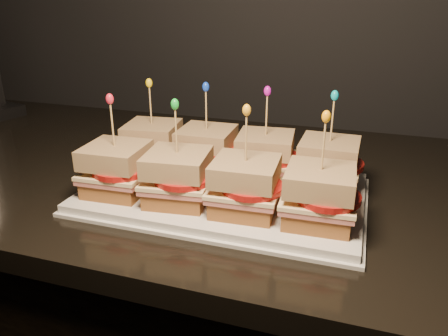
% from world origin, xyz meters
% --- Properties ---
extents(granite_slab, '(2.54, 0.72, 0.04)m').
position_xyz_m(granite_slab, '(0.49, 1.65, 0.93)').
color(granite_slab, black).
rests_on(granite_slab, cabinet).
extents(platter, '(0.45, 0.28, 0.02)m').
position_xyz_m(platter, '(0.55, 1.53, 0.96)').
color(platter, white).
rests_on(platter, granite_slab).
extents(platter_rim, '(0.46, 0.29, 0.01)m').
position_xyz_m(platter_rim, '(0.55, 1.53, 0.95)').
color(platter_rim, white).
rests_on(platter_rim, granite_slab).
extents(sandwich_0_bread_bot, '(0.10, 0.10, 0.03)m').
position_xyz_m(sandwich_0_bread_bot, '(0.39, 1.60, 0.98)').
color(sandwich_0_bread_bot, brown).
rests_on(sandwich_0_bread_bot, platter).
extents(sandwich_0_ham, '(0.11, 0.11, 0.01)m').
position_xyz_m(sandwich_0_ham, '(0.39, 1.60, 0.99)').
color(sandwich_0_ham, '#C66563').
rests_on(sandwich_0_ham, sandwich_0_bread_bot).
extents(sandwich_0_cheese, '(0.11, 0.11, 0.01)m').
position_xyz_m(sandwich_0_cheese, '(0.39, 1.60, 1.00)').
color(sandwich_0_cheese, '#FFE3A7').
rests_on(sandwich_0_cheese, sandwich_0_ham).
extents(sandwich_0_tomato, '(0.09, 0.09, 0.01)m').
position_xyz_m(sandwich_0_tomato, '(0.40, 1.59, 1.01)').
color(sandwich_0_tomato, '#AF1713').
rests_on(sandwich_0_tomato, sandwich_0_cheese).
extents(sandwich_0_bread_top, '(0.10, 0.10, 0.03)m').
position_xyz_m(sandwich_0_bread_top, '(0.39, 1.60, 1.03)').
color(sandwich_0_bread_top, brown).
rests_on(sandwich_0_bread_top, sandwich_0_tomato).
extents(sandwich_0_pick, '(0.00, 0.00, 0.09)m').
position_xyz_m(sandwich_0_pick, '(0.39, 1.60, 1.08)').
color(sandwich_0_pick, tan).
rests_on(sandwich_0_pick, sandwich_0_bread_top).
extents(sandwich_0_frill, '(0.01, 0.01, 0.02)m').
position_xyz_m(sandwich_0_frill, '(0.39, 1.60, 1.12)').
color(sandwich_0_frill, yellow).
rests_on(sandwich_0_frill, sandwich_0_pick).
extents(sandwich_1_bread_bot, '(0.09, 0.09, 0.03)m').
position_xyz_m(sandwich_1_bread_bot, '(0.50, 1.60, 0.98)').
color(sandwich_1_bread_bot, brown).
rests_on(sandwich_1_bread_bot, platter).
extents(sandwich_1_ham, '(0.10, 0.10, 0.01)m').
position_xyz_m(sandwich_1_ham, '(0.50, 1.60, 0.99)').
color(sandwich_1_ham, '#C66563').
rests_on(sandwich_1_ham, sandwich_1_bread_bot).
extents(sandwich_1_cheese, '(0.10, 0.10, 0.01)m').
position_xyz_m(sandwich_1_cheese, '(0.50, 1.60, 1.00)').
color(sandwich_1_cheese, '#FFE3A7').
rests_on(sandwich_1_cheese, sandwich_1_ham).
extents(sandwich_1_tomato, '(0.09, 0.09, 0.01)m').
position_xyz_m(sandwich_1_tomato, '(0.51, 1.59, 1.01)').
color(sandwich_1_tomato, '#AF1713').
rests_on(sandwich_1_tomato, sandwich_1_cheese).
extents(sandwich_1_bread_top, '(0.10, 0.10, 0.03)m').
position_xyz_m(sandwich_1_bread_top, '(0.50, 1.60, 1.03)').
color(sandwich_1_bread_top, brown).
rests_on(sandwich_1_bread_top, sandwich_1_tomato).
extents(sandwich_1_pick, '(0.00, 0.00, 0.09)m').
position_xyz_m(sandwich_1_pick, '(0.50, 1.60, 1.08)').
color(sandwich_1_pick, tan).
rests_on(sandwich_1_pick, sandwich_1_bread_top).
extents(sandwich_1_frill, '(0.01, 0.01, 0.02)m').
position_xyz_m(sandwich_1_frill, '(0.50, 1.60, 1.12)').
color(sandwich_1_frill, blue).
rests_on(sandwich_1_frill, sandwich_1_pick).
extents(sandwich_2_bread_bot, '(0.10, 0.10, 0.03)m').
position_xyz_m(sandwich_2_bread_bot, '(0.61, 1.60, 0.98)').
color(sandwich_2_bread_bot, brown).
rests_on(sandwich_2_bread_bot, platter).
extents(sandwich_2_ham, '(0.11, 0.11, 0.01)m').
position_xyz_m(sandwich_2_ham, '(0.61, 1.60, 0.99)').
color(sandwich_2_ham, '#C66563').
rests_on(sandwich_2_ham, sandwich_2_bread_bot).
extents(sandwich_2_cheese, '(0.11, 0.11, 0.01)m').
position_xyz_m(sandwich_2_cheese, '(0.61, 1.60, 1.00)').
color(sandwich_2_cheese, '#FFE3A7').
rests_on(sandwich_2_cheese, sandwich_2_ham).
extents(sandwich_2_tomato, '(0.09, 0.09, 0.01)m').
position_xyz_m(sandwich_2_tomato, '(0.62, 1.59, 1.01)').
color(sandwich_2_tomato, '#AF1713').
rests_on(sandwich_2_tomato, sandwich_2_cheese).
extents(sandwich_2_bread_top, '(0.10, 0.10, 0.03)m').
position_xyz_m(sandwich_2_bread_top, '(0.61, 1.60, 1.03)').
color(sandwich_2_bread_top, brown).
rests_on(sandwich_2_bread_top, sandwich_2_tomato).
extents(sandwich_2_pick, '(0.00, 0.00, 0.09)m').
position_xyz_m(sandwich_2_pick, '(0.61, 1.60, 1.08)').
color(sandwich_2_pick, tan).
rests_on(sandwich_2_pick, sandwich_2_bread_top).
extents(sandwich_2_frill, '(0.01, 0.01, 0.02)m').
position_xyz_m(sandwich_2_frill, '(0.61, 1.60, 1.12)').
color(sandwich_2_frill, '#C10FB2').
rests_on(sandwich_2_frill, sandwich_2_pick).
extents(sandwich_3_bread_bot, '(0.09, 0.09, 0.03)m').
position_xyz_m(sandwich_3_bread_bot, '(0.72, 1.60, 0.98)').
color(sandwich_3_bread_bot, brown).
rests_on(sandwich_3_bread_bot, platter).
extents(sandwich_3_ham, '(0.10, 0.10, 0.01)m').
position_xyz_m(sandwich_3_ham, '(0.72, 1.60, 0.99)').
color(sandwich_3_ham, '#C66563').
rests_on(sandwich_3_ham, sandwich_3_bread_bot).
extents(sandwich_3_cheese, '(0.10, 0.10, 0.01)m').
position_xyz_m(sandwich_3_cheese, '(0.72, 1.60, 1.00)').
color(sandwich_3_cheese, '#FFE3A7').
rests_on(sandwich_3_cheese, sandwich_3_ham).
extents(sandwich_3_tomato, '(0.09, 0.09, 0.01)m').
position_xyz_m(sandwich_3_tomato, '(0.73, 1.59, 1.01)').
color(sandwich_3_tomato, '#AF1713').
rests_on(sandwich_3_tomato, sandwich_3_cheese).
extents(sandwich_3_bread_top, '(0.10, 0.10, 0.03)m').
position_xyz_m(sandwich_3_bread_top, '(0.72, 1.60, 1.03)').
color(sandwich_3_bread_top, brown).
rests_on(sandwich_3_bread_top, sandwich_3_tomato).
extents(sandwich_3_pick, '(0.00, 0.00, 0.09)m').
position_xyz_m(sandwich_3_pick, '(0.72, 1.60, 1.08)').
color(sandwich_3_pick, tan).
rests_on(sandwich_3_pick, sandwich_3_bread_top).
extents(sandwich_3_frill, '(0.01, 0.01, 0.02)m').
position_xyz_m(sandwich_3_frill, '(0.72, 1.60, 1.12)').
color(sandwich_3_frill, '#09A9B7').
rests_on(sandwich_3_frill, sandwich_3_pick).
extents(sandwich_4_bread_bot, '(0.10, 0.10, 0.03)m').
position_xyz_m(sandwich_4_bread_bot, '(0.39, 1.47, 0.98)').
color(sandwich_4_bread_bot, brown).
rests_on(sandwich_4_bread_bot, platter).
extents(sandwich_4_ham, '(0.10, 0.10, 0.01)m').
position_xyz_m(sandwich_4_ham, '(0.39, 1.47, 0.99)').
color(sandwich_4_ham, '#C66563').
rests_on(sandwich_4_ham, sandwich_4_bread_bot).
extents(sandwich_4_cheese, '(0.11, 0.10, 0.01)m').
position_xyz_m(sandwich_4_cheese, '(0.39, 1.47, 1.00)').
color(sandwich_4_cheese, '#FFE3A7').
rests_on(sandwich_4_cheese, sandwich_4_ham).
extents(sandwich_4_tomato, '(0.09, 0.09, 0.01)m').
position_xyz_m(sandwich_4_tomato, '(0.40, 1.46, 1.01)').
color(sandwich_4_tomato, '#AF1713').
rests_on(sandwich_4_tomato, sandwich_4_cheese).
extents(sandwich_4_bread_top, '(0.10, 0.10, 0.03)m').
position_xyz_m(sandwich_4_bread_top, '(0.39, 1.47, 1.03)').
color(sandwich_4_bread_top, brown).
rests_on(sandwich_4_bread_top, sandwich_4_tomato).
extents(sandwich_4_pick, '(0.00, 0.00, 0.09)m').
position_xyz_m(sandwich_4_pick, '(0.39, 1.47, 1.08)').
color(sandwich_4_pick, tan).
rests_on(sandwich_4_pick, sandwich_4_bread_top).
extents(sandwich_4_frill, '(0.01, 0.01, 0.02)m').
position_xyz_m(sandwich_4_frill, '(0.39, 1.47, 1.12)').
color(sandwich_4_frill, red).
rests_on(sandwich_4_frill, sandwich_4_pick).
extents(sandwich_5_bread_bot, '(0.10, 0.10, 0.03)m').
position_xyz_m(sandwich_5_bread_bot, '(0.50, 1.47, 0.98)').
color(sandwich_5_bread_bot, brown).
rests_on(sandwich_5_bread_bot, platter).
extents(sandwich_5_ham, '(0.11, 0.11, 0.01)m').
position_xyz_m(sandwich_5_ham, '(0.50, 1.47, 0.99)').
color(sandwich_5_ham, '#C66563').
rests_on(sandwich_5_ham, sandwich_5_bread_bot).
extents(sandwich_5_cheese, '(0.11, 0.11, 0.01)m').
position_xyz_m(sandwich_5_cheese, '(0.50, 1.47, 1.00)').
color(sandwich_5_cheese, '#FFE3A7').
rests_on(sandwich_5_cheese, sandwich_5_ham).
extents(sandwich_5_tomato, '(0.09, 0.09, 0.01)m').
position_xyz_m(sandwich_5_tomato, '(0.51, 1.46, 1.01)').
color(sandwich_5_tomato, '#AF1713').
rests_on(sandwich_5_tomato, sandwich_5_cheese).
extents(sandwich_5_bread_top, '(0.10, 0.10, 0.03)m').
position_xyz_m(sandwich_5_bread_top, '(0.50, 1.47, 1.03)').
color(sandwich_5_bread_top, brown).
rests_on(sandwich_5_bread_top, sandwich_5_tomato).
extents(sandwich_5_pick, '(0.00, 0.00, 0.09)m').
position_xyz_m(sandwich_5_pick, '(0.50, 1.47, 1.08)').
color(sandwich_5_pick, tan).
rests_on(sandwich_5_pick, sandwich_5_bread_top).
extents(sandwich_5_frill, '(0.01, 0.01, 0.02)m').
position_xyz_m(sandwich_5_frill, '(0.50, 1.47, 1.12)').
color(sandwich_5_frill, green).
rests_on(sandwich_5_frill, sandwich_5_pick).
extents(sandwich_6_bread_bot, '(0.10, 0.10, 0.03)m').
position_xyz_m(sandwich_6_bread_bot, '(0.61, 1.47, 0.98)').
color(sandwich_6_bread_bot, brown).
rests_on(sandwich_6_bread_bot, platter).
extents(sandwich_6_ham, '(0.11, 0.10, 0.01)m').
position_xyz_m(sandwich_6_ham, '(0.61, 1.47, 0.99)').
color(sandwich_6_ham, '#C66563').
rests_on(sandwich_6_ham, sandwich_6_bread_bot).
extents(sandwich_6_cheese, '(0.11, 0.10, 0.01)m').
position_xyz_m(sandwich_6_cheese, '(0.61, 1.47, 1.00)').
color(sandwich_6_cheese, '#FFE3A7').
rests_on(sandwich_6_cheese, sandwich_6_ham).
extents(sandwich_6_tomato, '(0.09, 0.09, 0.01)m').
position_xyz_m(sandwich_6_tomato, '(0.62, 1.46, 1.01)').
color(sandwich_6_tomato, '#AF1713').
rests_on(sandwich_6_tomato, sandwich_6_cheese).
extents(sandwich_6_bread_top, '(0.10, 0.10, 0.03)m').
position_xyz_m(sandwich_6_bread_top, '(0.61, 1.47, 1.03)').
color(sandwich_6_bread_top, brown).
rests_on(sandwich_6_bread_top, sandwich_6_tomato).
extents(sandwich_6_pick, '(0.00, 0.00, 0.09)m').
position_xyz_m(sandwich_6_pick, '(0.61, 1.47, 1.08)').
color(sandwich_6_pick, tan).
rests_on(sandwich_6_pick, sandwich_6_bread_top).
extents(sandwich_6_frill, '(0.01, 0.01, 0.02)m').
position_xyz_m(sandwich_6_frill, '(0.61, 1.47, 1.12)').
color(sandwich_6_frill, '#F9A91F').
rests_on(sandwich_6_frill, sandwich_6_pick).
extents(sandwich_7_bread_bot, '(0.09, 0.09, 0.03)m').
position_xyz_m(sandwich_7_bread_bot, '(0.72, 1.47, 0.98)').
color(sandwich_7_bread_bot, brown).
rests_on(sandwich_7_bread_bot, platter).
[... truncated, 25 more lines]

